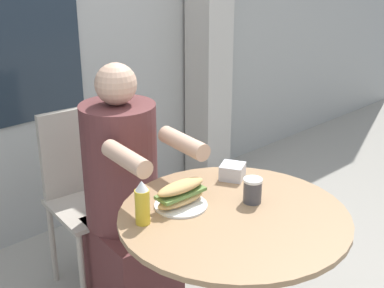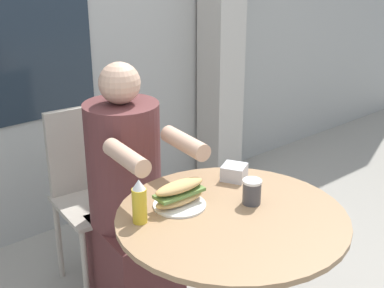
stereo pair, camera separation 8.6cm
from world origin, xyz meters
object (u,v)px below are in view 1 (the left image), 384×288
condiment_bottle (142,203)px  cafe_table (232,259)px  seated_diner (126,213)px  sandwich_on_plate (181,195)px  drink_cup (253,190)px  diner_chair (85,183)px

condiment_bottle → cafe_table: bearing=-31.5°
seated_diner → sandwich_on_plate: (-0.05, -0.41, 0.25)m
drink_cup → sandwich_on_plate: bearing=144.2°
cafe_table → drink_cup: drink_cup is taller
cafe_table → condiment_bottle: size_ratio=5.13×
sandwich_on_plate → drink_cup: 0.26m
diner_chair → condiment_bottle: (-0.24, -0.76, 0.27)m
cafe_table → sandwich_on_plate: 0.30m
drink_cup → condiment_bottle: condiment_bottle is taller
seated_diner → diner_chair: bearing=-85.9°
diner_chair → drink_cup: size_ratio=9.41×
sandwich_on_plate → condiment_bottle: 0.18m
seated_diner → drink_cup: bearing=112.3°
seated_diner → drink_cup: (0.16, -0.56, 0.26)m
seated_diner → drink_cup: 0.64m
cafe_table → condiment_bottle: condiment_bottle is taller
diner_chair → drink_cup: 0.95m
cafe_table → sandwich_on_plate: (-0.10, 0.17, 0.23)m
seated_diner → drink_cup: size_ratio=12.50×
diner_chair → sandwich_on_plate: diner_chair is taller
diner_chair → seated_diner: (-0.01, -0.34, -0.02)m
seated_diner → condiment_bottle: bearing=67.9°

